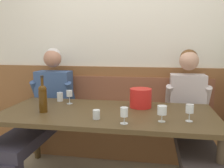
% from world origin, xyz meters
% --- Properties ---
extents(room_wall_back, '(6.80, 0.08, 2.80)m').
position_xyz_m(room_wall_back, '(0.00, 1.09, 1.40)').
color(room_wall_back, silver).
rests_on(room_wall_back, ground).
extents(wood_wainscot_panel, '(6.80, 0.03, 1.07)m').
position_xyz_m(wood_wainscot_panel, '(0.00, 1.04, 0.53)').
color(wood_wainscot_panel, brown).
rests_on(wood_wainscot_panel, ground).
extents(wall_bench, '(2.30, 0.42, 0.94)m').
position_xyz_m(wall_bench, '(0.00, 0.83, 0.28)').
color(wall_bench, brown).
rests_on(wall_bench, ground).
extents(dining_table, '(2.00, 0.91, 0.73)m').
position_xyz_m(dining_table, '(0.00, 0.12, 0.65)').
color(dining_table, '#49371F').
rests_on(dining_table, ground).
extents(person_left_seat, '(0.54, 1.33, 1.31)m').
position_xyz_m(person_left_seat, '(-0.82, 0.46, 0.64)').
color(person_left_seat, '#312D3C').
rests_on(person_left_seat, ground).
extents(person_center_left_seat, '(0.50, 1.33, 1.30)m').
position_xyz_m(person_center_left_seat, '(0.81, 0.46, 0.64)').
color(person_center_left_seat, '#2E2B3B').
rests_on(person_center_left_seat, ground).
extents(ice_bucket, '(0.22, 0.22, 0.19)m').
position_xyz_m(ice_bucket, '(0.30, 0.34, 0.82)').
color(ice_bucket, red).
rests_on(ice_bucket, dining_table).
extents(wine_bottle_amber_mid, '(0.08, 0.08, 0.35)m').
position_xyz_m(wine_bottle_amber_mid, '(-0.58, 0.00, 0.87)').
color(wine_bottle_amber_mid, '#462A0A').
rests_on(wine_bottle_amber_mid, dining_table).
extents(wine_glass_by_bottle, '(0.06, 0.06, 0.13)m').
position_xyz_m(wine_glass_by_bottle, '(0.20, -0.20, 0.81)').
color(wine_glass_by_bottle, silver).
rests_on(wine_glass_by_bottle, dining_table).
extents(wine_glass_center_front, '(0.06, 0.06, 0.15)m').
position_xyz_m(wine_glass_center_front, '(-0.45, 0.35, 0.83)').
color(wine_glass_center_front, silver).
rests_on(wine_glass_center_front, dining_table).
extents(wine_glass_mid_left, '(0.08, 0.08, 0.13)m').
position_xyz_m(wine_glass_mid_left, '(0.50, -0.10, 0.82)').
color(wine_glass_mid_left, silver).
rests_on(wine_glass_mid_left, dining_table).
extents(wine_glass_right_end, '(0.07, 0.07, 0.14)m').
position_xyz_m(wine_glass_right_end, '(0.72, -0.05, 0.83)').
color(wine_glass_right_end, silver).
rests_on(wine_glass_right_end, dining_table).
extents(water_tumbler_right, '(0.06, 0.06, 0.08)m').
position_xyz_m(water_tumbler_right, '(-0.05, -0.12, 0.77)').
color(water_tumbler_right, silver).
rests_on(water_tumbler_right, dining_table).
extents(water_tumbler_left, '(0.07, 0.07, 0.10)m').
position_xyz_m(water_tumbler_left, '(-0.60, 0.45, 0.78)').
color(water_tumbler_left, silver).
rests_on(water_tumbler_left, dining_table).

